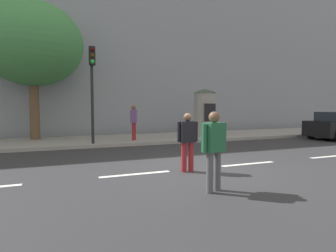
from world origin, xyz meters
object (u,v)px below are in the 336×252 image
pedestrian_with_backpack (214,145)px  pedestrian_in_light_jacket (134,120)px  poster_column (205,112)px  pedestrian_tallest (187,138)px  traffic_light (92,79)px  street_tree (32,44)px

pedestrian_with_backpack → pedestrian_in_light_jacket: (0.48, 7.87, 0.17)m
poster_column → pedestrian_tallest: size_ratio=1.64×
traffic_light → pedestrian_with_backpack: 7.59m
poster_column → pedestrian_tallest: bearing=-122.5°
poster_column → pedestrian_in_light_jacket: bearing=-172.9°
pedestrian_with_backpack → pedestrian_tallest: size_ratio=1.04×
street_tree → pedestrian_with_backpack: street_tree is taller
traffic_light → pedestrian_in_light_jacket: 2.67m
pedestrian_with_backpack → pedestrian_in_light_jacket: pedestrian_in_light_jacket is taller
poster_column → pedestrian_tallest: poster_column is taller
street_tree → pedestrian_in_light_jacket: (4.27, -2.08, -3.50)m
poster_column → pedestrian_with_backpack: size_ratio=1.58×
pedestrian_tallest → street_tree: bearing=116.4°
pedestrian_tallest → pedestrian_in_light_jacket: 6.12m
pedestrian_with_backpack → pedestrian_tallest: bearing=81.0°
pedestrian_in_light_jacket → poster_column: bearing=7.1°
traffic_light → pedestrian_in_light_jacket: traffic_light is taller
pedestrian_in_light_jacket → pedestrian_with_backpack: bearing=-93.5°
pedestrian_with_backpack → pedestrian_tallest: pedestrian_with_backpack is taller
traffic_light → poster_column: size_ratio=1.59×
poster_column → street_tree: bearing=169.1°
street_tree → pedestrian_tallest: bearing=-63.6°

